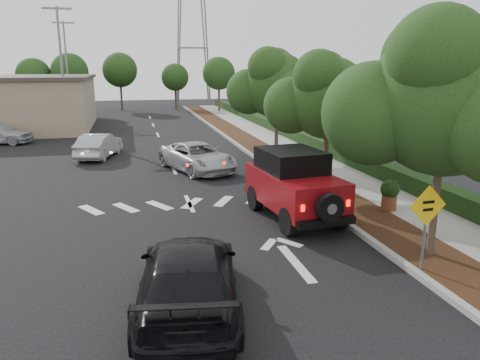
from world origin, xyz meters
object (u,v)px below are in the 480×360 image
object	(u,v)px
red_jeep	(292,184)
silver_suv_ahead	(197,157)
speed_hump_sign	(427,216)
black_suv_oncoming	(188,277)

from	to	relation	value
red_jeep	silver_suv_ahead	size ratio (longest dim) A/B	0.95
red_jeep	speed_hump_sign	xyz separation A→B (m)	(1.63, -4.96, 0.32)
red_jeep	speed_hump_sign	size ratio (longest dim) A/B	2.15
black_suv_oncoming	silver_suv_ahead	bearing A→B (deg)	-90.76
speed_hump_sign	red_jeep	bearing A→B (deg)	105.33
silver_suv_ahead	speed_hump_sign	world-z (taller)	speed_hump_sign
silver_suv_ahead	black_suv_oncoming	world-z (taller)	black_suv_oncoming
speed_hump_sign	black_suv_oncoming	bearing A→B (deg)	-178.92
red_jeep	black_suv_oncoming	size ratio (longest dim) A/B	0.92
silver_suv_ahead	black_suv_oncoming	bearing A→B (deg)	-119.46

